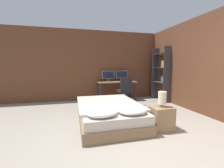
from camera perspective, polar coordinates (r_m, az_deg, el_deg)
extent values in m
plane|color=#9E9384|center=(2.70, 17.61, -22.82)|extent=(20.00, 20.00, 0.00)
cube|color=brown|center=(6.06, -2.23, 7.05)|extent=(12.00, 0.06, 2.70)
cube|color=brown|center=(4.87, 30.26, 6.21)|extent=(0.06, 12.00, 2.70)
cube|color=#846647|center=(3.66, -1.29, -12.54)|extent=(1.36, 2.04, 0.22)
cube|color=beige|center=(3.60, -1.30, -9.50)|extent=(1.30, 1.98, 0.18)
cube|color=beige|center=(3.68, -1.75, -7.24)|extent=(1.40, 1.71, 0.05)
ellipsoid|color=silver|center=(2.77, -3.82, -11.12)|extent=(0.55, 0.38, 0.13)
ellipsoid|color=silver|center=(2.94, 8.04, -10.13)|extent=(0.55, 0.38, 0.13)
cube|color=#997551|center=(3.34, 18.31, -12.37)|extent=(0.43, 0.35, 0.49)
cylinder|color=gray|center=(3.27, 18.48, -8.18)|extent=(0.15, 0.15, 0.01)
cylinder|color=gray|center=(3.26, 18.50, -7.63)|extent=(0.02, 0.02, 0.05)
cylinder|color=beige|center=(3.22, 18.60, -4.99)|extent=(0.17, 0.17, 0.26)
cube|color=#846042|center=(5.79, 1.79, 0.82)|extent=(1.49, 0.63, 0.03)
cylinder|color=#2D2D33|center=(5.43, -4.49, -3.51)|extent=(0.05, 0.05, 0.71)
cylinder|color=#2D2D33|center=(5.83, 9.08, -2.87)|extent=(0.05, 0.05, 0.71)
cylinder|color=#2D2D33|center=(5.95, -5.39, -2.62)|extent=(0.05, 0.05, 0.71)
cylinder|color=#2D2D33|center=(6.31, 7.15, -2.10)|extent=(0.05, 0.05, 0.71)
cylinder|color=#B7B7BC|center=(5.93, -1.44, 1.16)|extent=(0.16, 0.16, 0.01)
cylinder|color=#B7B7BC|center=(5.92, -1.44, 1.66)|extent=(0.03, 0.03, 0.09)
cube|color=#B7B7BC|center=(5.91, -1.45, 3.56)|extent=(0.50, 0.03, 0.30)
cube|color=#192338|center=(5.89, -1.42, 3.55)|extent=(0.47, 0.00, 0.27)
cylinder|color=#B7B7BC|center=(6.08, 3.79, 1.29)|extent=(0.16, 0.16, 0.01)
cylinder|color=#B7B7BC|center=(6.08, 3.79, 1.77)|extent=(0.03, 0.03, 0.09)
cube|color=#B7B7BC|center=(6.06, 3.81, 3.63)|extent=(0.50, 0.03, 0.30)
cube|color=#192338|center=(6.05, 3.85, 3.62)|extent=(0.47, 0.00, 0.27)
cube|color=#B7B7BC|center=(5.59, 2.39, 0.85)|extent=(0.34, 0.13, 0.02)
ellipsoid|color=#B7B7BC|center=(5.67, 4.92, 1.01)|extent=(0.07, 0.05, 0.04)
cylinder|color=black|center=(5.32, 4.67, -7.40)|extent=(0.52, 0.52, 0.04)
cylinder|color=gray|center=(5.27, 4.70, -5.16)|extent=(0.05, 0.05, 0.39)
cube|color=black|center=(5.23, 4.72, -2.71)|extent=(0.45, 0.45, 0.07)
cube|color=black|center=(5.00, 5.50, -0.06)|extent=(0.40, 0.05, 0.46)
cube|color=#333338|center=(5.70, 20.13, 3.30)|extent=(0.27, 0.02, 2.03)
cube|color=#333338|center=(6.36, 16.12, 3.76)|extent=(0.27, 0.02, 2.03)
cube|color=#333338|center=(6.05, 17.91, 0.67)|extent=(0.27, 0.76, 0.02)
cube|color=#333338|center=(6.02, 18.10, 5.86)|extent=(0.27, 0.76, 0.02)
cube|color=#333338|center=(6.04, 18.29, 10.88)|extent=(0.27, 0.76, 0.02)
cube|color=gold|center=(5.74, 19.87, 1.41)|extent=(0.22, 0.02, 0.20)
cube|color=#337042|center=(5.77, 19.66, 1.77)|extent=(0.22, 0.03, 0.27)
cube|color=gold|center=(5.81, 19.42, 1.44)|extent=(0.22, 0.04, 0.20)
cube|color=#2D4784|center=(5.84, 19.18, 1.66)|extent=(0.22, 0.03, 0.23)
cube|color=#2D4784|center=(5.87, 18.98, 1.53)|extent=(0.22, 0.02, 0.20)
cube|color=gold|center=(5.72, 20.06, 7.05)|extent=(0.22, 0.03, 0.23)
cube|color=#BCB29E|center=(5.76, 19.84, 6.98)|extent=(0.22, 0.02, 0.22)
cube|color=gold|center=(5.79, 19.62, 7.17)|extent=(0.22, 0.03, 0.26)
cube|color=orange|center=(5.83, 19.34, 7.17)|extent=(0.22, 0.04, 0.26)
cube|color=#2D4784|center=(5.87, 19.09, 6.94)|extent=(0.22, 0.02, 0.21)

